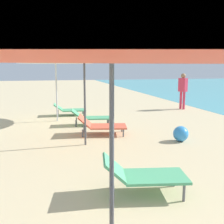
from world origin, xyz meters
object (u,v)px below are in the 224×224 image
object	(u,v)px
lounger_second_shoreside	(143,174)
lounger_farthest_shoreside	(69,109)
person_walking_near	(183,88)
beach_ball	(181,134)
umbrella_farthest	(55,56)
umbrella_third	(84,35)
lounger_farthest_inland	(91,117)
lounger_third_shoreside	(101,125)
umbrella_second	(112,24)

from	to	relation	value
lounger_second_shoreside	lounger_farthest_shoreside	distance (m)	7.18
person_walking_near	beach_ball	size ratio (longest dim) A/B	4.06
umbrella_farthest	person_walking_near	xyz separation A→B (m)	(5.60, 1.51, -1.27)
umbrella_third	person_walking_near	size ratio (longest dim) A/B	1.82
umbrella_third	lounger_farthest_shoreside	world-z (taller)	umbrella_third
umbrella_third	lounger_farthest_inland	bearing A→B (deg)	77.67
umbrella_third	lounger_third_shoreside	bearing A→B (deg)	58.18
beach_ball	lounger_second_shoreside	bearing A→B (deg)	-126.91
lounger_second_shoreside	umbrella_third	size ratio (longest dim) A/B	0.46
umbrella_third	person_walking_near	bearing A→B (deg)	43.21
umbrella_third	umbrella_farthest	world-z (taller)	umbrella_third
lounger_second_shoreside	lounger_third_shoreside	size ratio (longest dim) A/B	0.91
umbrella_second	lounger_farthest_shoreside	world-z (taller)	umbrella_second
beach_ball	person_walking_near	bearing A→B (deg)	62.19
umbrella_farthest	person_walking_near	distance (m)	5.94
umbrella_third	lounger_second_shoreside	bearing A→B (deg)	-80.91
lounger_third_shoreside	lounger_second_shoreside	bearing A→B (deg)	-80.57
umbrella_second	lounger_farthest_inland	size ratio (longest dim) A/B	1.91
umbrella_second	lounger_second_shoreside	xyz separation A→B (m)	(0.72, 1.03, -1.99)
umbrella_second	lounger_second_shoreside	world-z (taller)	umbrella_second
umbrella_third	lounger_third_shoreside	size ratio (longest dim) A/B	2.01
umbrella_third	person_walking_near	distance (m)	7.15
lounger_second_shoreside	lounger_third_shoreside	world-z (taller)	lounger_second_shoreside
lounger_farthest_shoreside	beach_ball	world-z (taller)	lounger_farthest_shoreside
umbrella_second	beach_ball	bearing A→B (deg)	53.57
lounger_farthest_shoreside	lounger_farthest_inland	distance (m)	2.08
lounger_second_shoreside	lounger_third_shoreside	xyz separation A→B (m)	(0.13, 3.81, -0.04)
lounger_third_shoreside	person_walking_near	world-z (taller)	person_walking_near
lounger_second_shoreside	umbrella_third	xyz separation A→B (m)	(-0.46, 2.87, 2.30)
umbrella_third	lounger_farthest_inland	distance (m)	3.30
lounger_farthest_shoreside	lounger_farthest_inland	xyz separation A→B (m)	(0.52, -2.02, 0.03)
lounger_second_shoreside	umbrella_farthest	bearing A→B (deg)	109.14
lounger_farthest_shoreside	beach_ball	bearing A→B (deg)	-58.25
lounger_second_shoreside	lounger_farthest_inland	world-z (taller)	lounger_second_shoreside
umbrella_second	lounger_farthest_inland	xyz separation A→B (m)	(0.76, 6.17, -2.03)
lounger_farthest_shoreside	umbrella_second	bearing A→B (deg)	-88.26
lounger_farthest_shoreside	beach_ball	distance (m)	5.16
lounger_third_shoreside	lounger_farthest_shoreside	world-z (taller)	lounger_third_shoreside
lounger_farthest_inland	beach_ball	bearing A→B (deg)	-44.87
lounger_second_shoreside	umbrella_third	bearing A→B (deg)	108.99
lounger_second_shoreside	umbrella_second	bearing A→B (deg)	-115.28
lounger_farthest_inland	beach_ball	world-z (taller)	lounger_farthest_inland
lounger_farthest_inland	person_walking_near	world-z (taller)	person_walking_near
lounger_second_shoreside	lounger_farthest_shoreside	bearing A→B (deg)	103.76
lounger_third_shoreside	umbrella_second	bearing A→B (deg)	-88.62
beach_ball	lounger_third_shoreside	bearing A→B (deg)	146.96
umbrella_third	lounger_third_shoreside	world-z (taller)	umbrella_third
umbrella_third	umbrella_farthest	size ratio (longest dim) A/B	1.12
lounger_third_shoreside	person_walking_near	bearing A→B (deg)	51.78
umbrella_farthest	lounger_farthest_shoreside	xyz separation A→B (m)	(0.51, 1.05, -2.00)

